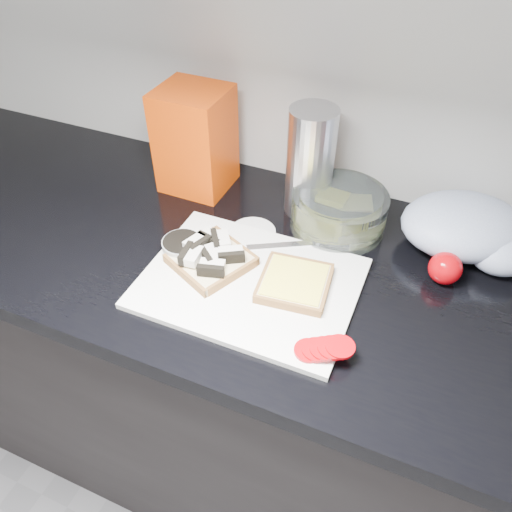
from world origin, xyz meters
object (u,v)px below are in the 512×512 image
Objects in this scene: cutting_board at (250,283)px; steel_canister at (310,163)px; bread_bag at (195,140)px; glass_bowl at (339,211)px.

steel_canister reaches higher than cutting_board.
cutting_board is 0.38m from bread_bag.
bread_bag is at bearing -178.77° from steel_canister.
steel_canister reaches higher than bread_bag.
bread_bag is 0.27m from steel_canister.
glass_bowl is 0.85× the size of bread_bag.
cutting_board is at bearing -113.38° from glass_bowl.
cutting_board is 1.70× the size of bread_bag.
glass_bowl is 0.36m from bread_bag.
bread_bag is (-0.25, 0.27, 0.11)m from cutting_board.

